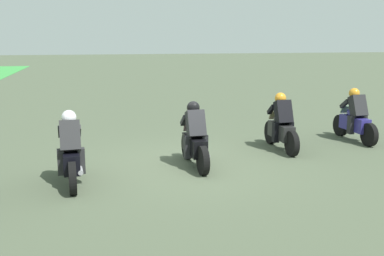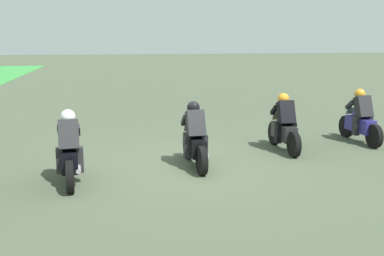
% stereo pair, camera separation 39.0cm
% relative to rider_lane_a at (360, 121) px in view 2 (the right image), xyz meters
% --- Properties ---
extents(ground_plane, '(120.00, 120.00, 0.00)m').
position_rel_rider_lane_a_xyz_m(ground_plane, '(-1.62, 5.15, -0.62)').
color(ground_plane, '#48523E').
extents(rider_lane_a, '(2.04, 0.55, 1.51)m').
position_rel_rider_lane_a_xyz_m(rider_lane_a, '(0.00, 0.00, 0.00)').
color(rider_lane_a, black).
rests_on(rider_lane_a, ground_plane).
extents(rider_lane_b, '(2.04, 0.55, 1.51)m').
position_rel_rider_lane_a_xyz_m(rider_lane_b, '(-0.59, 2.45, 0.00)').
color(rider_lane_b, black).
rests_on(rider_lane_b, ground_plane).
extents(rider_lane_c, '(2.04, 0.55, 1.51)m').
position_rel_rider_lane_a_xyz_m(rider_lane_c, '(-1.73, 5.00, 0.00)').
color(rider_lane_c, black).
rests_on(rider_lane_c, ground_plane).
extents(rider_lane_d, '(2.04, 0.56, 1.51)m').
position_rel_rider_lane_a_xyz_m(rider_lane_d, '(-2.51, 7.72, 0.00)').
color(rider_lane_d, black).
rests_on(rider_lane_d, ground_plane).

